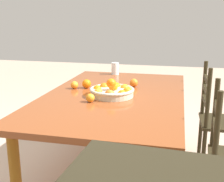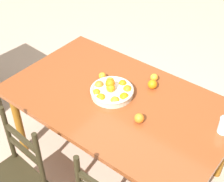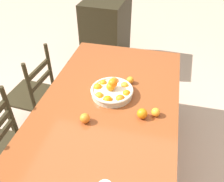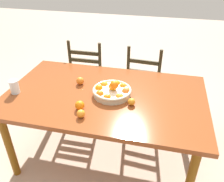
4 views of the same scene
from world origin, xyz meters
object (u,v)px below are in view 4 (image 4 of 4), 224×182
object	(u,v)px
dining_table	(105,101)
chair_by_cabinet	(144,82)
orange_loose_2	(80,105)
orange_loose_3	(80,81)
drinking_glass	(14,87)
fruit_bowl	(112,91)
orange_loose_1	(81,114)
chair_near_window	(89,75)
orange_loose_0	(132,102)

from	to	relation	value
dining_table	chair_by_cabinet	distance (m)	0.95
orange_loose_2	orange_loose_3	xyz separation A→B (m)	(-0.14, 0.38, -0.00)
orange_loose_3	drinking_glass	xyz separation A→B (m)	(-0.51, -0.28, 0.03)
fruit_bowl	orange_loose_1	distance (m)	0.39
chair_by_cabinet	drinking_glass	world-z (taller)	chair_by_cabinet
chair_near_window	drinking_glass	size ratio (longest dim) A/B	7.71
chair_by_cabinet	orange_loose_2	world-z (taller)	chair_by_cabinet
orange_loose_2	drinking_glass	distance (m)	0.66
dining_table	drinking_glass	bearing A→B (deg)	-167.88
orange_loose_2	drinking_glass	xyz separation A→B (m)	(-0.65, 0.11, 0.02)
drinking_glass	chair_near_window	bearing A→B (deg)	72.03
orange_loose_3	drinking_glass	world-z (taller)	drinking_glass
orange_loose_3	chair_near_window	bearing A→B (deg)	102.99
fruit_bowl	orange_loose_0	distance (m)	0.22
dining_table	fruit_bowl	bearing A→B (deg)	-3.82
chair_by_cabinet	orange_loose_2	distance (m)	1.27
orange_loose_0	dining_table	bearing A→B (deg)	155.13
dining_table	orange_loose_2	xyz separation A→B (m)	(-0.14, -0.27, 0.11)
chair_by_cabinet	drinking_glass	bearing A→B (deg)	48.93
orange_loose_1	drinking_glass	distance (m)	0.72
chair_near_window	chair_by_cabinet	size ratio (longest dim) A/B	1.02
fruit_bowl	orange_loose_0	bearing A→B (deg)	-30.82
chair_near_window	orange_loose_0	distance (m)	1.26
orange_loose_3	orange_loose_2	bearing A→B (deg)	-70.42
orange_loose_2	drinking_glass	bearing A→B (deg)	170.74
chair_by_cabinet	orange_loose_1	world-z (taller)	chair_by_cabinet
orange_loose_1	orange_loose_3	xyz separation A→B (m)	(-0.18, 0.48, 0.00)
dining_table	orange_loose_3	world-z (taller)	orange_loose_3
orange_loose_2	orange_loose_3	size ratio (longest dim) A/B	1.06
chair_near_window	orange_loose_3	bearing A→B (deg)	101.97
orange_loose_1	orange_loose_3	distance (m)	0.51
chair_by_cabinet	drinking_glass	distance (m)	1.53
orange_loose_2	orange_loose_0	bearing A→B (deg)	21.54
orange_loose_1	drinking_glass	xyz separation A→B (m)	(-0.69, 0.20, 0.03)
orange_loose_2	drinking_glass	size ratio (longest dim) A/B	0.61
orange_loose_3	dining_table	bearing A→B (deg)	-22.10
orange_loose_1	drinking_glass	size ratio (longest dim) A/B	0.52
chair_by_cabinet	orange_loose_1	bearing A→B (deg)	77.91
chair_near_window	orange_loose_2	bearing A→B (deg)	104.24
dining_table	orange_loose_0	bearing A→B (deg)	-24.87
orange_loose_3	fruit_bowl	bearing A→B (deg)	-18.83
dining_table	chair_near_window	world-z (taller)	chair_near_window
chair_by_cabinet	orange_loose_0	distance (m)	1.06
fruit_bowl	drinking_glass	bearing A→B (deg)	-169.05
chair_by_cabinet	fruit_bowl	xyz separation A→B (m)	(-0.21, -0.88, 0.37)
orange_loose_3	orange_loose_0	bearing A→B (deg)	-23.46
fruit_bowl	orange_loose_1	xyz separation A→B (m)	(-0.16, -0.36, -0.01)
chair_by_cabinet	orange_loose_3	bearing A→B (deg)	58.89
dining_table	chair_by_cabinet	world-z (taller)	chair_by_cabinet
dining_table	orange_loose_2	distance (m)	0.33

